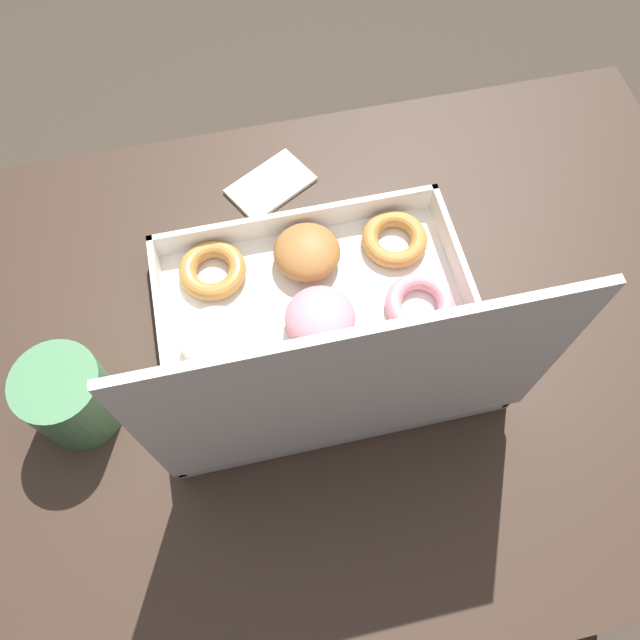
% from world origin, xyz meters
% --- Properties ---
extents(ground_plane, '(8.00, 8.00, 0.00)m').
position_xyz_m(ground_plane, '(0.00, 0.00, 0.00)').
color(ground_plane, '#42382D').
extents(dining_table, '(1.27, 0.75, 0.75)m').
position_xyz_m(dining_table, '(0.00, 0.00, 0.64)').
color(dining_table, '#38281E').
rests_on(dining_table, ground_plane).
extents(donut_box, '(0.39, 0.31, 0.32)m').
position_xyz_m(donut_box, '(-0.07, 0.01, 0.80)').
color(donut_box, silver).
rests_on(donut_box, dining_table).
extents(coffee_mug, '(0.10, 0.10, 0.10)m').
position_xyz_m(coffee_mug, '(0.22, 0.02, 0.80)').
color(coffee_mug, '#4C8456').
rests_on(coffee_mug, dining_table).
extents(paper_napkin, '(0.14, 0.12, 0.01)m').
position_xyz_m(paper_napkin, '(-0.05, -0.26, 0.75)').
color(paper_napkin, beige).
rests_on(paper_napkin, dining_table).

